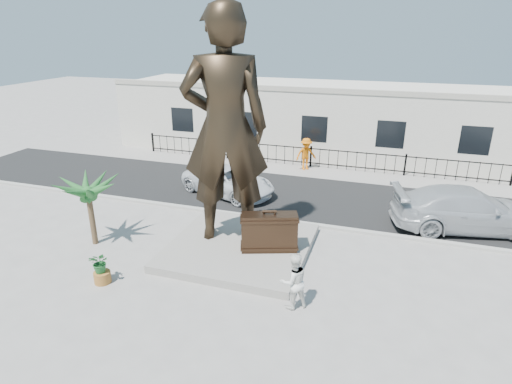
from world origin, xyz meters
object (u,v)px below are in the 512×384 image
suitcase (269,232)px  tourist (294,281)px  statue (225,128)px  car_white (228,181)px

suitcase → tourist: bearing=-79.5°
statue → suitcase: (1.90, -0.62, -3.62)m
suitcase → car_white: (-3.81, 5.55, -0.32)m
suitcase → statue: bearing=142.4°
statue → suitcase: size_ratio=4.24×
statue → tourist: size_ratio=4.76×
suitcase → tourist: 3.15m
car_white → statue: bearing=-139.5°
tourist → car_white: tourist is taller
statue → car_white: (-1.91, 4.93, -3.94)m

